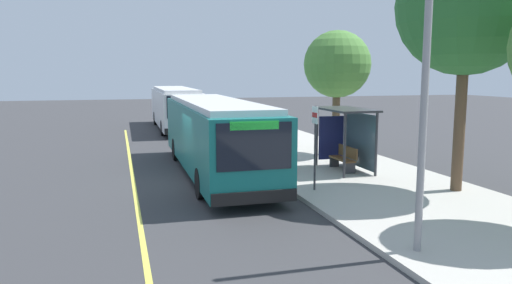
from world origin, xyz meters
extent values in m
plane|color=#38383A|center=(0.00, 0.00, 0.00)|extent=(120.00, 120.00, 0.00)
cube|color=#B7B2A8|center=(0.00, 6.00, 0.07)|extent=(44.00, 6.40, 0.15)
cube|color=#E0D64C|center=(0.00, -2.20, 0.00)|extent=(36.00, 0.14, 0.01)
cube|color=#146B66|center=(-1.41, 1.00, 1.55)|extent=(11.96, 2.62, 2.40)
cube|color=silver|center=(-1.41, 1.00, 2.85)|extent=(11.00, 2.36, 0.20)
cube|color=black|center=(4.58, 0.96, 1.98)|extent=(0.05, 2.17, 1.34)
cube|color=black|center=(-1.40, 2.29, 1.84)|extent=(10.51, 0.11, 1.06)
cube|color=silver|center=(-1.40, 2.29, 0.57)|extent=(11.35, 0.10, 0.28)
cube|color=#26D83F|center=(4.58, 0.96, 2.57)|extent=(0.04, 1.40, 0.24)
cube|color=black|center=(4.59, 0.96, 0.53)|extent=(0.10, 2.50, 0.36)
cylinder|color=black|center=(2.30, 2.13, 0.50)|extent=(1.00, 0.29, 1.00)
cylinder|color=black|center=(2.29, -0.18, 0.50)|extent=(1.00, 0.29, 1.00)
cylinder|color=black|center=(-4.98, 2.18, 0.50)|extent=(1.00, 0.29, 1.00)
cylinder|color=black|center=(-5.00, -0.13, 0.50)|extent=(1.00, 0.29, 1.00)
cube|color=white|center=(-17.75, 1.29, 1.55)|extent=(11.84, 2.67, 2.40)
cube|color=silver|center=(-17.75, 1.29, 2.85)|extent=(10.89, 2.40, 0.20)
cube|color=black|center=(-11.83, 1.23, 1.98)|extent=(0.06, 2.17, 1.34)
cube|color=black|center=(-17.74, 2.58, 1.84)|extent=(10.40, 0.14, 1.06)
cube|color=#197259|center=(-17.74, 2.59, 0.57)|extent=(11.23, 0.14, 0.28)
cube|color=#26D83F|center=(-11.82, 1.23, 2.57)|extent=(0.04, 1.40, 0.24)
cube|color=black|center=(-11.81, 1.23, 0.53)|extent=(0.10, 2.50, 0.36)
cylinder|color=black|center=(-14.07, 2.41, 0.50)|extent=(1.00, 0.29, 1.00)
cylinder|color=black|center=(-14.10, 0.10, 0.50)|extent=(1.00, 0.29, 1.00)
cylinder|color=black|center=(-21.28, 2.48, 0.50)|extent=(1.00, 0.29, 1.00)
cylinder|color=black|center=(-21.30, 0.17, 0.50)|extent=(1.00, 0.29, 1.00)
cylinder|color=#333338|center=(1.34, 6.61, 1.35)|extent=(0.10, 0.10, 2.40)
cylinder|color=#333338|center=(1.34, 5.31, 1.35)|extent=(0.10, 0.10, 2.40)
cylinder|color=#333338|center=(-1.26, 6.61, 1.35)|extent=(0.10, 0.10, 2.40)
cylinder|color=#333338|center=(-1.26, 5.31, 1.35)|extent=(0.10, 0.10, 2.40)
cube|color=#333338|center=(0.04, 5.96, 2.59)|extent=(2.90, 1.60, 0.08)
cube|color=#4C606B|center=(0.04, 6.61, 1.35)|extent=(2.47, 0.04, 2.16)
cube|color=navy|center=(-1.26, 5.96, 1.30)|extent=(0.06, 1.11, 1.82)
cube|color=brown|center=(-0.04, 5.90, 0.60)|extent=(1.60, 0.44, 0.06)
cube|color=brown|center=(-0.04, 6.14, 0.88)|extent=(1.60, 0.05, 0.44)
cube|color=#333338|center=(-0.76, 5.90, 0.38)|extent=(0.08, 0.40, 0.45)
cube|color=#333338|center=(0.68, 5.90, 0.38)|extent=(0.08, 0.40, 0.45)
cylinder|color=#333338|center=(2.76, 3.54, 1.55)|extent=(0.07, 0.07, 2.80)
cube|color=white|center=(2.76, 3.52, 2.65)|extent=(0.44, 0.03, 0.56)
cube|color=red|center=(2.76, 3.51, 2.65)|extent=(0.40, 0.01, 0.16)
cylinder|color=#282D47|center=(-1.60, 4.24, 0.57)|extent=(0.14, 0.14, 0.85)
cylinder|color=#282D47|center=(-1.60, 4.06, 0.57)|extent=(0.14, 0.14, 0.85)
cube|color=#338C4C|center=(-1.60, 4.15, 1.31)|extent=(0.24, 0.40, 0.62)
sphere|color=tan|center=(-1.60, 4.15, 1.73)|extent=(0.22, 0.22, 0.22)
cylinder|color=brown|center=(4.08, 8.05, 2.31)|extent=(0.36, 0.36, 4.32)
sphere|color=#28662D|center=(4.08, 8.05, 6.12)|extent=(4.40, 4.40, 4.40)
cylinder|color=brown|center=(-3.76, 7.34, 1.69)|extent=(0.36, 0.36, 3.09)
sphere|color=#4C8438|center=(-3.76, 7.34, 4.42)|extent=(3.15, 3.15, 3.15)
cylinder|color=gray|center=(8.56, 3.55, 3.35)|extent=(0.16, 0.16, 6.40)
camera|label=1|loc=(17.43, -2.65, 4.00)|focal=34.15mm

